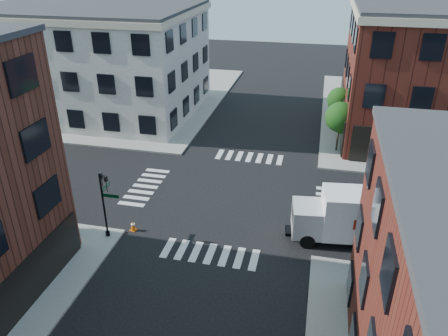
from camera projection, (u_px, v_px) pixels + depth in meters
name	position (u px, v px, depth m)	size (l,w,h in m)	color
ground	(233.00, 196.00, 32.56)	(120.00, 120.00, 0.00)	black
sidewalk_nw	(104.00, 94.00, 54.93)	(30.00, 30.00, 0.15)	gray
building_nw	(94.00, 61.00, 47.73)	(22.00, 16.00, 11.00)	#BBB5AB
tree_near	(341.00, 119.00, 38.32)	(2.69, 2.69, 4.49)	black
tree_far	(340.00, 101.00, 43.67)	(2.43, 2.43, 4.07)	black
signal_pole	(105.00, 198.00, 26.78)	(1.29, 1.24, 4.60)	black
box_truck	(356.00, 217.00, 26.85)	(7.81, 3.19, 3.46)	white
traffic_cone	(133.00, 226.00, 28.54)	(0.47, 0.47, 0.71)	#E7610A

